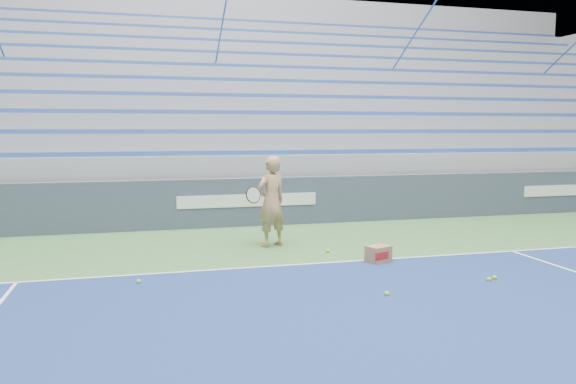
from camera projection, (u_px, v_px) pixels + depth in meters
The scene contains 9 objects.
sponsor_barrier at pixel (247, 202), 12.89m from camera, with size 30.00×0.32×1.10m.
bleachers at pixel (214, 125), 18.18m from camera, with size 31.00×9.15×7.30m.
tennis_player at pixel (271, 201), 10.55m from camera, with size 0.97×0.93×1.71m.
ball_box at pixel (378, 254), 9.31m from camera, with size 0.45×0.41×0.28m.
tennis_ball_0 at pixel (489, 279), 8.14m from camera, with size 0.07×0.07×0.07m, color #BFE32E.
tennis_ball_1 at pixel (387, 294), 7.43m from camera, with size 0.07×0.07×0.07m, color #BFE32E.
tennis_ball_2 at pixel (328, 251), 10.08m from camera, with size 0.07×0.07×0.07m, color #BFE32E.
tennis_ball_3 at pixel (495, 278), 8.24m from camera, with size 0.07×0.07×0.07m, color #BFE32E.
tennis_ball_4 at pixel (139, 281), 8.03m from camera, with size 0.07×0.07×0.07m, color #BFE32E.
Camera 1 is at (-2.34, 3.28, 2.19)m, focal length 35.00 mm.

